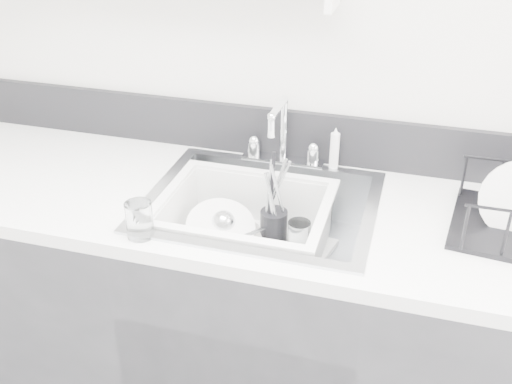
% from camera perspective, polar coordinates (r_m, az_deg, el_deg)
% --- Properties ---
extents(counter_run, '(3.20, 0.62, 0.92)m').
position_cam_1_polar(counter_run, '(1.95, 0.42, -12.68)').
color(counter_run, '#2B2B2E').
rests_on(counter_run, ground).
extents(backsplash, '(3.20, 0.02, 0.16)m').
position_cam_1_polar(backsplash, '(1.90, 2.95, 5.52)').
color(backsplash, black).
rests_on(backsplash, counter_run).
extents(sink, '(0.64, 0.52, 0.20)m').
position_cam_1_polar(sink, '(1.72, 0.46, -3.55)').
color(sink, silver).
rests_on(sink, counter_run).
extents(faucet, '(0.26, 0.18, 0.23)m').
position_cam_1_polar(faucet, '(1.86, 2.55, 4.33)').
color(faucet, silver).
rests_on(faucet, counter_run).
extents(side_sprayer, '(0.03, 0.03, 0.14)m').
position_cam_1_polar(side_sprayer, '(1.84, 7.49, 4.10)').
color(side_sprayer, silver).
rests_on(side_sprayer, counter_run).
extents(wash_tub, '(0.55, 0.48, 0.19)m').
position_cam_1_polar(wash_tub, '(1.71, -1.11, -3.34)').
color(wash_tub, silver).
rests_on(wash_tub, sink).
extents(plate_stack, '(0.25, 0.24, 0.10)m').
position_cam_1_polar(plate_stack, '(1.77, -3.08, -4.07)').
color(plate_stack, white).
rests_on(plate_stack, wash_tub).
extents(utensil_cup, '(0.08, 0.08, 0.27)m').
position_cam_1_polar(utensil_cup, '(1.76, 1.70, -3.02)').
color(utensil_cup, black).
rests_on(utensil_cup, wash_tub).
extents(ladle, '(0.29, 0.20, 0.08)m').
position_cam_1_polar(ladle, '(1.74, -1.39, -4.21)').
color(ladle, silver).
rests_on(ladle, wash_tub).
extents(tumbler_in_tub, '(0.09, 0.09, 0.09)m').
position_cam_1_polar(tumbler_in_tub, '(1.73, 4.11, -4.24)').
color(tumbler_in_tub, white).
rests_on(tumbler_in_tub, wash_tub).
extents(tumbler_counter, '(0.09, 0.09, 0.10)m').
position_cam_1_polar(tumbler_counter, '(1.54, -11.04, -2.62)').
color(tumbler_counter, white).
rests_on(tumbler_counter, counter_run).
extents(bowl_small, '(0.12, 0.12, 0.03)m').
position_cam_1_polar(bowl_small, '(1.69, 1.74, -6.26)').
color(bowl_small, white).
rests_on(bowl_small, wash_tub).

